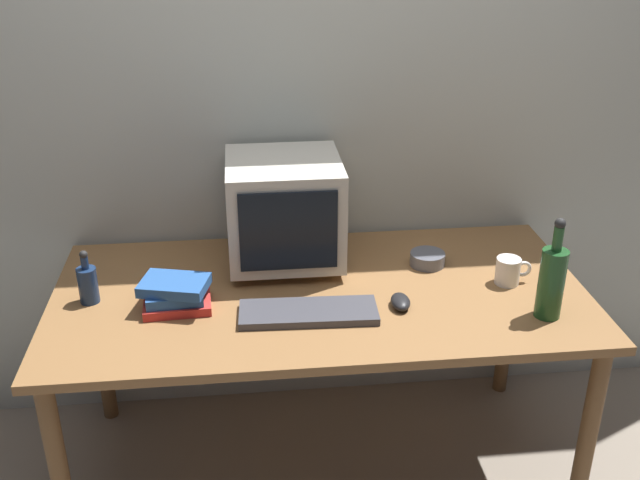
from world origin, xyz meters
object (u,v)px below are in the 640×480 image
(computer_mouse, at_px, (400,302))
(book_stack, at_px, (176,294))
(keyboard, at_px, (308,312))
(cd_spindle, at_px, (427,259))
(crt_monitor, at_px, (284,210))
(bottle_tall, at_px, (552,280))
(bottle_short, at_px, (88,283))
(mug, at_px, (509,271))

(computer_mouse, distance_m, book_stack, 0.70)
(keyboard, relative_size, cd_spindle, 3.50)
(crt_monitor, bearing_deg, cd_spindle, -9.77)
(book_stack, bearing_deg, crt_monitor, 37.95)
(crt_monitor, distance_m, bottle_tall, 0.89)
(keyboard, xyz_separation_m, cd_spindle, (0.44, 0.29, 0.01))
(cd_spindle, bearing_deg, book_stack, -166.95)
(crt_monitor, relative_size, cd_spindle, 3.24)
(book_stack, bearing_deg, computer_mouse, -6.21)
(crt_monitor, height_order, computer_mouse, crt_monitor)
(computer_mouse, relative_size, bottle_short, 0.56)
(crt_monitor, xyz_separation_m, keyboard, (0.04, -0.38, -0.18))
(bottle_tall, height_order, cd_spindle, bottle_tall)
(keyboard, distance_m, bottle_tall, 0.73)
(computer_mouse, height_order, bottle_short, bottle_short)
(crt_monitor, distance_m, keyboard, 0.42)
(bottle_short, bearing_deg, mug, -1.07)
(book_stack, height_order, mug, book_stack)
(computer_mouse, bearing_deg, keyboard, -172.27)
(book_stack, bearing_deg, bottle_tall, -8.85)
(mug, bearing_deg, cd_spindle, 145.76)
(bottle_tall, distance_m, book_stack, 1.14)
(mug, height_order, cd_spindle, mug)
(cd_spindle, bearing_deg, bottle_short, -173.22)
(computer_mouse, height_order, bottle_tall, bottle_tall)
(computer_mouse, relative_size, book_stack, 0.44)
(computer_mouse, height_order, mug, mug)
(mug, bearing_deg, bottle_short, 178.93)
(mug, distance_m, cd_spindle, 0.28)
(crt_monitor, bearing_deg, mug, -18.60)
(book_stack, bearing_deg, cd_spindle, 13.05)
(book_stack, bearing_deg, mug, 2.01)
(crt_monitor, height_order, book_stack, crt_monitor)
(bottle_tall, xyz_separation_m, bottle_short, (-1.40, 0.24, -0.06))
(computer_mouse, bearing_deg, mug, 19.57)
(computer_mouse, xyz_separation_m, book_stack, (-0.69, 0.08, 0.03))
(keyboard, height_order, book_stack, book_stack)
(bottle_short, distance_m, book_stack, 0.28)
(bottle_short, bearing_deg, keyboard, -13.42)
(crt_monitor, height_order, keyboard, crt_monitor)
(crt_monitor, relative_size, mug, 3.24)
(keyboard, distance_m, mug, 0.69)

